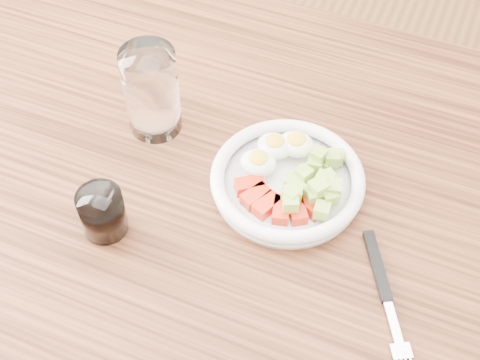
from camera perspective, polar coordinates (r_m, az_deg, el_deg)
The scene contains 5 objects.
dining_table at distance 1.03m, azimuth 0.30°, elevation -5.02°, with size 1.50×0.90×0.77m.
bowl at distance 0.95m, azimuth 4.13°, elevation 0.13°, with size 0.22×0.22×0.06m.
fork at distance 0.89m, azimuth 12.10°, elevation -8.84°, with size 0.12×0.20×0.01m.
water_glass at distance 1.00m, azimuth -7.55°, elevation 7.49°, with size 0.08×0.08×0.14m, color white.
coffee_glass at distance 0.91m, azimuth -11.66°, elevation -2.75°, with size 0.06×0.06×0.07m.
Camera 1 is at (0.21, -0.52, 1.54)m, focal length 50.00 mm.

